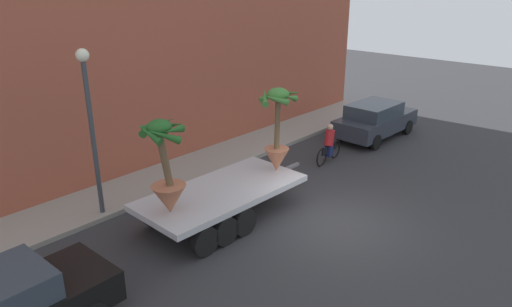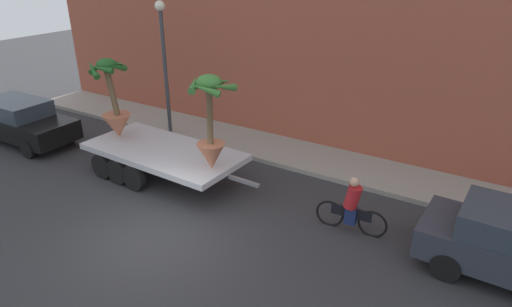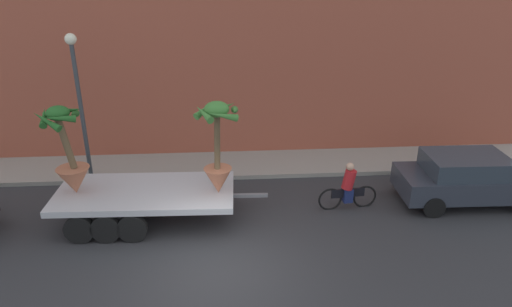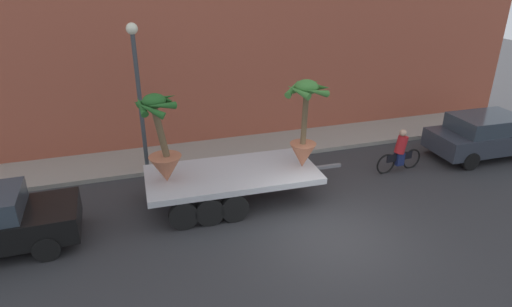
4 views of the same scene
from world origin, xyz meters
TOP-DOWN VIEW (x-y plane):
  - ground_plane at (0.00, 0.00)m, footprint 60.00×60.00m
  - sidewalk at (0.00, 6.10)m, footprint 24.00×2.20m
  - building_facade at (0.00, 7.80)m, footprint 24.00×1.20m
  - flatbed_trailer at (-2.28, 2.53)m, footprint 6.06×2.51m
  - potted_palm_rear at (-3.98, 2.49)m, footprint 1.25×1.33m
  - potted_palm_middle at (0.08, 2.22)m, footprint 1.23×1.28m
  - cyclist at (3.95, 2.81)m, footprint 1.84×0.38m
  - trailing_car at (-8.56, 1.92)m, footprint 4.48×1.92m
  - street_lamp at (-4.33, 5.30)m, footprint 0.36×0.36m

SIDE VIEW (x-z plane):
  - ground_plane at x=0.00m, z-range 0.00..0.00m
  - sidewalk at x=0.00m, z-range 0.00..0.15m
  - cyclist at x=3.95m, z-range -0.10..1.44m
  - flatbed_trailer at x=-2.28m, z-range 0.26..1.24m
  - trailing_car at x=-8.56m, z-range 0.04..1.62m
  - potted_palm_rear at x=-3.98m, z-range 0.77..3.33m
  - potted_palm_middle at x=0.08m, z-range 0.92..3.59m
  - street_lamp at x=-4.33m, z-range 0.82..5.65m
  - building_facade at x=0.00m, z-range 0.00..9.53m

